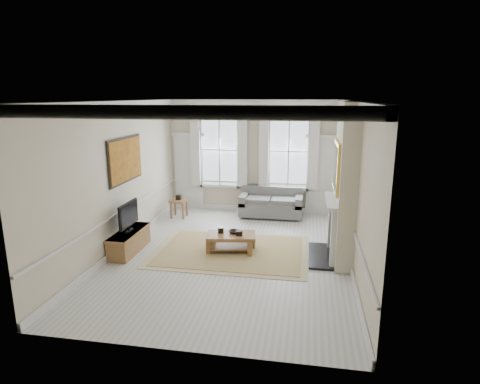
% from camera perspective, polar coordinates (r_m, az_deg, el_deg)
% --- Properties ---
extents(floor, '(7.20, 7.20, 0.00)m').
position_cam_1_polar(floor, '(9.20, -1.21, -8.84)').
color(floor, '#B7B5AD').
rests_on(floor, ground).
extents(ceiling, '(7.20, 7.20, 0.00)m').
position_cam_1_polar(ceiling, '(8.51, -1.32, 12.86)').
color(ceiling, white).
rests_on(ceiling, back_wall).
extents(back_wall, '(5.20, 0.00, 5.20)m').
position_cam_1_polar(back_wall, '(12.19, 1.98, 5.03)').
color(back_wall, beige).
rests_on(back_wall, floor).
extents(left_wall, '(0.00, 7.20, 7.20)m').
position_cam_1_polar(left_wall, '(9.53, -16.81, 2.06)').
color(left_wall, beige).
rests_on(left_wall, floor).
extents(right_wall, '(0.00, 7.20, 7.20)m').
position_cam_1_polar(right_wall, '(8.59, 16.02, 0.91)').
color(right_wall, beige).
rests_on(right_wall, floor).
extents(window_left, '(1.26, 0.20, 2.20)m').
position_cam_1_polar(window_left, '(12.30, -2.92, 6.04)').
color(window_left, '#B2BCC6').
rests_on(window_left, back_wall).
extents(window_right, '(1.26, 0.20, 2.20)m').
position_cam_1_polar(window_right, '(12.02, 6.94, 5.78)').
color(window_right, '#B2BCC6').
rests_on(window_right, back_wall).
extents(door_left, '(0.90, 0.08, 2.30)m').
position_cam_1_polar(door_left, '(12.68, -7.29, 2.74)').
color(door_left, silver).
rests_on(door_left, floor).
extents(door_right, '(0.90, 0.08, 2.30)m').
position_cam_1_polar(door_right, '(12.14, 11.56, 2.09)').
color(door_right, silver).
rests_on(door_right, floor).
extents(painting, '(0.05, 1.66, 1.06)m').
position_cam_1_polar(painting, '(9.72, -15.96, 4.43)').
color(painting, '#B0791E').
rests_on(painting, left_wall).
extents(chimney_breast, '(0.35, 1.70, 3.38)m').
position_cam_1_polar(chimney_breast, '(8.77, 14.75, 1.24)').
color(chimney_breast, beige).
rests_on(chimney_breast, floor).
extents(hearth, '(0.55, 1.50, 0.05)m').
position_cam_1_polar(hearth, '(9.23, 11.47, -8.86)').
color(hearth, black).
rests_on(hearth, floor).
extents(fireplace, '(0.21, 1.45, 1.33)m').
position_cam_1_polar(fireplace, '(9.00, 12.95, -4.73)').
color(fireplace, silver).
rests_on(fireplace, floor).
extents(mirror, '(0.06, 1.26, 1.06)m').
position_cam_1_polar(mirror, '(8.69, 13.47, 3.55)').
color(mirror, gold).
rests_on(mirror, chimney_breast).
extents(sofa, '(1.82, 0.89, 0.85)m').
position_cam_1_polar(sofa, '(11.92, 4.46, -1.80)').
color(sofa, '#5D5D5B').
rests_on(sofa, floor).
extents(side_table, '(0.50, 0.50, 0.54)m').
position_cam_1_polar(side_table, '(11.90, -8.69, -1.58)').
color(side_table, brown).
rests_on(side_table, floor).
extents(rug, '(3.50, 2.60, 0.02)m').
position_cam_1_polar(rug, '(9.36, -1.26, -8.35)').
color(rug, tan).
rests_on(rug, floor).
extents(coffee_table, '(1.20, 0.81, 0.42)m').
position_cam_1_polar(coffee_table, '(9.24, -1.27, -6.49)').
color(coffee_table, brown).
rests_on(coffee_table, rug).
extents(ceramic_pot_a, '(0.13, 0.13, 0.13)m').
position_cam_1_polar(ceramic_pot_a, '(9.29, -2.74, -5.45)').
color(ceramic_pot_a, black).
rests_on(ceramic_pot_a, coffee_table).
extents(ceramic_pot_b, '(0.15, 0.15, 0.11)m').
position_cam_1_polar(ceramic_pot_b, '(9.12, -0.10, -5.88)').
color(ceramic_pot_b, black).
rests_on(ceramic_pot_b, coffee_table).
extents(bowl, '(0.32, 0.32, 0.06)m').
position_cam_1_polar(bowl, '(9.29, -0.85, -5.66)').
color(bowl, black).
rests_on(bowl, coffee_table).
extents(tv_stand, '(0.45, 1.39, 0.50)m').
position_cam_1_polar(tv_stand, '(9.59, -15.46, -6.79)').
color(tv_stand, brown).
rests_on(tv_stand, floor).
extents(tv, '(0.08, 0.90, 0.68)m').
position_cam_1_polar(tv, '(9.38, -15.58, -3.12)').
color(tv, black).
rests_on(tv, tv_stand).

